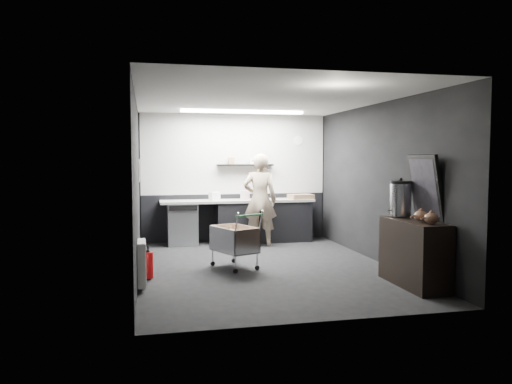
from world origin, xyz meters
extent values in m
plane|color=black|center=(0.00, 0.00, 0.00)|extent=(5.50, 5.50, 0.00)
plane|color=silver|center=(0.00, 0.00, 2.70)|extent=(5.50, 5.50, 0.00)
plane|color=black|center=(0.00, 2.75, 1.35)|extent=(5.50, 0.00, 5.50)
plane|color=black|center=(0.00, -2.75, 1.35)|extent=(5.50, 0.00, 5.50)
plane|color=black|center=(-2.00, 0.00, 1.35)|extent=(0.00, 5.50, 5.50)
plane|color=black|center=(2.00, 0.00, 1.35)|extent=(0.00, 5.50, 5.50)
cube|color=#BBBBB6|center=(0.00, 2.73, 1.85)|extent=(3.95, 0.02, 1.70)
cube|color=black|center=(0.00, 2.73, 0.50)|extent=(3.95, 0.02, 1.00)
cube|color=black|center=(0.20, 2.62, 1.62)|extent=(1.20, 0.22, 0.04)
cylinder|color=white|center=(1.40, 2.72, 2.15)|extent=(0.20, 0.03, 0.20)
cube|color=white|center=(-1.98, 1.30, 1.55)|extent=(0.02, 0.30, 0.40)
cube|color=red|center=(-1.98, 1.30, 1.62)|extent=(0.02, 0.22, 0.10)
cube|color=white|center=(-1.94, -0.90, 0.35)|extent=(0.10, 0.50, 0.60)
cube|color=white|center=(0.00, 1.85, 2.67)|extent=(2.40, 0.20, 0.04)
cube|color=black|center=(0.55, 2.42, 0.42)|extent=(2.00, 0.56, 0.85)
cube|color=#ACACA8|center=(0.00, 2.42, 0.88)|extent=(3.20, 0.60, 0.05)
cube|color=#9EA0A5|center=(-1.15, 2.42, 0.42)|extent=(0.60, 0.58, 0.85)
cube|color=black|center=(-1.15, 2.12, 0.78)|extent=(0.56, 0.02, 0.10)
imported|color=beige|center=(0.37, 1.97, 0.93)|extent=(0.77, 0.61, 1.86)
cube|color=silver|center=(-0.49, 0.07, 0.28)|extent=(0.75, 0.89, 0.02)
cube|color=silver|center=(-0.72, 0.07, 0.47)|extent=(0.32, 0.71, 0.40)
cube|color=silver|center=(-0.25, 0.07, 0.47)|extent=(0.32, 0.71, 0.40)
cube|color=silver|center=(-0.49, -0.30, 0.47)|extent=(0.46, 0.21, 0.40)
cube|color=silver|center=(-0.49, 0.44, 0.47)|extent=(0.46, 0.21, 0.40)
cylinder|color=silver|center=(-0.69, -0.27, 0.15)|extent=(0.02, 0.02, 0.27)
cylinder|color=silver|center=(-0.28, -0.27, 0.15)|extent=(0.02, 0.02, 0.27)
cylinder|color=silver|center=(-0.69, 0.41, 0.15)|extent=(0.02, 0.02, 0.27)
cylinder|color=silver|center=(-0.28, 0.41, 0.15)|extent=(0.02, 0.02, 0.27)
cylinder|color=#25883A|center=(-0.49, -0.36, 0.89)|extent=(0.46, 0.22, 0.03)
cube|color=#91633D|center=(-0.59, 0.16, 0.46)|extent=(0.30, 0.33, 0.34)
cube|color=#91633D|center=(-0.36, -0.04, 0.44)|extent=(0.28, 0.31, 0.30)
cylinder|color=black|center=(-0.69, -0.27, 0.04)|extent=(0.08, 0.06, 0.07)
cylinder|color=black|center=(-0.69, 0.41, 0.04)|extent=(0.08, 0.06, 0.07)
cylinder|color=black|center=(-0.28, -0.27, 0.04)|extent=(0.08, 0.06, 0.07)
cylinder|color=black|center=(-0.28, 0.41, 0.04)|extent=(0.08, 0.06, 0.07)
cube|color=black|center=(1.75, -1.58, 0.46)|extent=(0.46, 1.22, 0.91)
cylinder|color=silver|center=(1.75, -1.18, 1.17)|extent=(0.30, 0.30, 0.47)
cylinder|color=black|center=(1.75, -1.18, 1.42)|extent=(0.30, 0.30, 0.04)
sphere|color=black|center=(1.75, -1.18, 1.46)|extent=(0.05, 0.05, 0.05)
ellipsoid|color=brown|center=(1.75, -1.73, 1.00)|extent=(0.18, 0.18, 0.15)
ellipsoid|color=brown|center=(1.75, -1.99, 1.00)|extent=(0.18, 0.18, 0.15)
cube|color=black|center=(1.94, -1.53, 1.37)|extent=(0.21, 0.71, 0.91)
cube|color=black|center=(1.92, -1.53, 1.37)|extent=(0.15, 0.61, 0.78)
cylinder|color=#B90C0E|center=(-1.85, -0.42, 0.21)|extent=(0.14, 0.14, 0.38)
cone|color=black|center=(-1.85, -0.42, 0.43)|extent=(0.10, 0.10, 0.06)
cylinder|color=black|center=(-1.85, -0.42, 0.47)|extent=(0.03, 0.03, 0.06)
cube|color=#896849|center=(1.36, 2.37, 0.95)|extent=(0.53, 0.43, 0.10)
cylinder|color=silver|center=(0.15, 2.42, 1.00)|extent=(0.19, 0.19, 0.19)
cube|color=white|center=(-0.49, 2.37, 0.99)|extent=(0.23, 0.21, 0.17)
camera|label=1|loc=(-1.87, -7.78, 1.79)|focal=35.00mm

